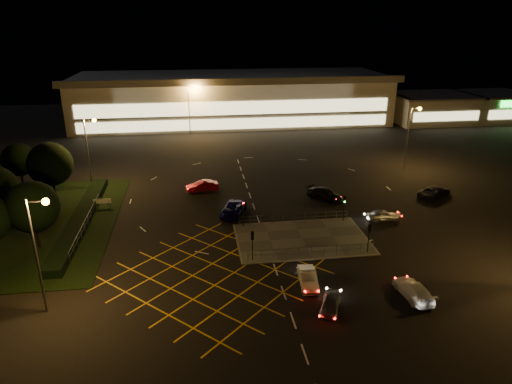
{
  "coord_description": "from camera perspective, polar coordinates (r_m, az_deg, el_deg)",
  "views": [
    {
      "loc": [
        -9.15,
        -45.9,
        22.74
      ],
      "look_at": [
        -1.71,
        7.96,
        2.0
      ],
      "focal_mm": 32.0,
      "sensor_mm": 36.0,
      "label": 1
    }
  ],
  "objects": [
    {
      "name": "tree_e",
      "position": [
        52.14,
        -26.15,
        -1.68
      ],
      "size": [
        5.4,
        5.4,
        7.35
      ],
      "color": "black",
      "rests_on": "ground"
    },
    {
      "name": "car_east_grey",
      "position": [
        66.46,
        21.41,
        0.07
      ],
      "size": [
        5.94,
        5.17,
        1.52
      ],
      "primitive_type": "imported",
      "rotation": [
        0.0,
        0.0,
        2.17
      ],
      "color": "black",
      "rests_on": "ground"
    },
    {
      "name": "signal_ne",
      "position": [
        54.8,
        10.98,
        -1.35
      ],
      "size": [
        0.28,
        0.3,
        3.15
      ],
      "color": "black",
      "rests_on": "pedestrian_island"
    },
    {
      "name": "hedge",
      "position": [
        58.14,
        -21.02,
        -3.09
      ],
      "size": [
        2.0,
        26.0,
        1.0
      ],
      "primitive_type": "cube",
      "color": "black",
      "rests_on": "ground"
    },
    {
      "name": "retail_unit_a",
      "position": [
        115.75,
        21.05,
        9.8
      ],
      "size": [
        18.8,
        14.8,
        6.35
      ],
      "color": "beige",
      "rests_on": "ground"
    },
    {
      "name": "streetlight_far_left",
      "position": [
        95.28,
        -8.15,
        10.9
      ],
      "size": [
        1.78,
        0.56,
        10.03
      ],
      "color": "slate",
      "rests_on": "ground"
    },
    {
      "name": "retail_unit_b",
      "position": [
        124.16,
        27.65,
        9.5
      ],
      "size": [
        14.8,
        14.8,
        6.35
      ],
      "color": "beige",
      "rests_on": "ground"
    },
    {
      "name": "grass_verge",
      "position": [
        59.7,
        -25.63,
        -3.66
      ],
      "size": [
        18.0,
        30.0,
        0.08
      ],
      "primitive_type": "cube",
      "color": "black",
      "rests_on": "ground"
    },
    {
      "name": "tree_d",
      "position": [
        72.87,
        -27.54,
        3.59
      ],
      "size": [
        4.68,
        4.68,
        6.37
      ],
      "color": "black",
      "rests_on": "ground"
    },
    {
      "name": "signal_nw",
      "position": [
        52.3,
        -1.59,
        -2.06
      ],
      "size": [
        0.28,
        0.3,
        3.15
      ],
      "color": "black",
      "rests_on": "pedestrian_island"
    },
    {
      "name": "car_right_silver",
      "position": [
        56.82,
        15.6,
        -2.8
      ],
      "size": [
        3.93,
        1.67,
        1.33
      ],
      "primitive_type": "imported",
      "rotation": [
        0.0,
        0.0,
        1.54
      ],
      "color": "silver",
      "rests_on": "ground"
    },
    {
      "name": "streetlight_nw",
      "position": [
        67.47,
        -20.05,
        5.73
      ],
      "size": [
        1.78,
        0.56,
        10.03
      ],
      "color": "slate",
      "rests_on": "ground"
    },
    {
      "name": "streetlight_far_right",
      "position": [
        105.0,
        14.68,
        11.36
      ],
      "size": [
        1.78,
        0.56,
        10.03
      ],
      "color": "slate",
      "rests_on": "ground"
    },
    {
      "name": "ground",
      "position": [
        52.03,
        3.08,
        -5.07
      ],
      "size": [
        180.0,
        180.0,
        0.0
      ],
      "primitive_type": "plane",
      "color": "black",
      "rests_on": "ground"
    },
    {
      "name": "signal_se",
      "position": [
        47.98,
        13.96,
        -4.92
      ],
      "size": [
        0.28,
        0.3,
        3.15
      ],
      "rotation": [
        0.0,
        0.0,
        3.14
      ],
      "color": "black",
      "rests_on": "pedestrian_island"
    },
    {
      "name": "pedestrian_island",
      "position": [
        50.65,
        5.74,
        -5.83
      ],
      "size": [
        14.0,
        9.0,
        0.12
      ],
      "primitive_type": "cube",
      "color": "#4C4944",
      "rests_on": "ground"
    },
    {
      "name": "car_queue_white",
      "position": [
        42.32,
        6.52,
        -10.68
      ],
      "size": [
        1.84,
        4.28,
        1.37
      ],
      "primitive_type": "imported",
      "rotation": [
        0.0,
        0.0,
        6.19
      ],
      "color": "silver",
      "rests_on": "ground"
    },
    {
      "name": "car_circ_red",
      "position": [
        64.38,
        -6.73,
        0.74
      ],
      "size": [
        4.65,
        2.24,
        1.47
      ],
      "primitive_type": "imported",
      "rotation": [
        0.0,
        0.0,
        4.87
      ],
      "color": "maroon",
      "rests_on": "ground"
    },
    {
      "name": "tree_c",
      "position": [
        65.26,
        -24.35,
        3.17
      ],
      "size": [
        5.76,
        5.76,
        7.84
      ],
      "color": "black",
      "rests_on": "ground"
    },
    {
      "name": "car_near_silver",
      "position": [
        39.43,
        9.31,
        -13.55
      ],
      "size": [
        2.85,
        3.97,
        1.26
      ],
      "primitive_type": "imported",
      "rotation": [
        0.0,
        0.0,
        5.86
      ],
      "color": "#B1B3B9",
      "rests_on": "ground"
    },
    {
      "name": "streetlight_sw",
      "position": [
        39.56,
        -25.47,
        -5.45
      ],
      "size": [
        1.78,
        0.56,
        10.03
      ],
      "color": "slate",
      "rests_on": "ground"
    },
    {
      "name": "signal_sw",
      "position": [
        45.1,
        -0.46,
        -5.98
      ],
      "size": [
        0.28,
        0.3,
        3.15
      ],
      "rotation": [
        0.0,
        0.0,
        3.14
      ],
      "color": "black",
      "rests_on": "pedestrian_island"
    },
    {
      "name": "car_approach_white",
      "position": [
        42.73,
        19.08,
        -11.48
      ],
      "size": [
        2.34,
        4.91,
        1.38
      ],
      "primitive_type": "imported",
      "rotation": [
        0.0,
        0.0,
        3.23
      ],
      "color": "silver",
      "rests_on": "ground"
    },
    {
      "name": "supermarket",
      "position": [
        109.63,
        -3.04,
        11.71
      ],
      "size": [
        72.0,
        26.5,
        10.5
      ],
      "color": "beige",
      "rests_on": "ground"
    },
    {
      "name": "car_far_dkgrey",
      "position": [
        61.64,
        8.6,
        -0.28
      ],
      "size": [
        4.94,
        5.17,
        1.48
      ],
      "primitive_type": "imported",
      "rotation": [
        0.0,
        0.0,
        0.73
      ],
      "color": "black",
      "rests_on": "ground"
    },
    {
      "name": "streetlight_ne",
      "position": [
        75.71,
        18.85,
        7.43
      ],
      "size": [
        1.78,
        0.56,
        10.03
      ],
      "color": "slate",
      "rests_on": "ground"
    },
    {
      "name": "car_left_blue",
      "position": [
        56.26,
        -2.88,
        -2.17
      ],
      "size": [
        4.09,
        5.81,
        1.47
      ],
      "primitive_type": "imported",
      "rotation": [
        0.0,
        0.0,
        5.94
      ],
      "color": "#0E0D53",
      "rests_on": "ground"
    }
  ]
}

